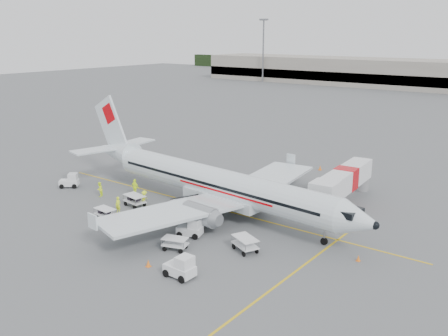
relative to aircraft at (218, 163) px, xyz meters
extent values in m
plane|color=#56595B|center=(-1.21, 0.53, -5.03)|extent=(360.00, 360.00, 0.00)
cube|color=yellow|center=(-1.21, 0.53, -5.02)|extent=(44.00, 0.20, 0.01)
cube|color=yellow|center=(12.79, -7.47, -5.02)|extent=(0.20, 20.00, 0.01)
cone|color=orange|center=(15.86, -2.35, -4.77)|extent=(0.32, 0.32, 0.53)
cone|color=orange|center=(1.10, 20.47, -4.70)|extent=(0.41, 0.41, 0.66)
cone|color=orange|center=(3.27, -13.12, -4.73)|extent=(0.37, 0.37, 0.61)
imported|color=#DEFB1F|center=(-7.73, -6.47, -4.18)|extent=(0.66, 0.47, 1.69)
imported|color=#DEFB1F|center=(-13.36, -4.19, -4.21)|extent=(0.93, 1.00, 1.65)
imported|color=#DEFB1F|center=(-7.20, -3.33, -4.21)|extent=(0.97, 1.21, 1.64)
imported|color=#DEFB1F|center=(-10.59, -1.49, -4.11)|extent=(1.09, 0.48, 1.85)
camera|label=1|loc=(29.24, -37.70, 12.51)|focal=40.00mm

